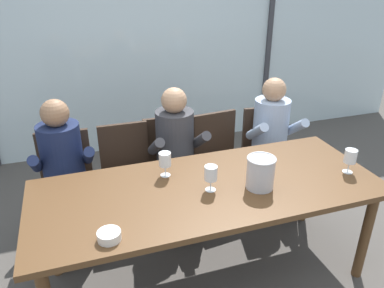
{
  "coord_description": "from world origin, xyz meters",
  "views": [
    {
      "loc": [
        -0.77,
        -1.96,
        2.08
      ],
      "look_at": [
        0.0,
        0.35,
        0.91
      ],
      "focal_mm": 35.03,
      "sensor_mm": 36.0,
      "label": 1
    }
  ],
  "objects_px": {
    "chair_left_of_center": "(127,168)",
    "chair_near_window_right": "(266,147)",
    "person_pale_blue_shirt": "(274,136)",
    "person_navy_polo": "(64,166)",
    "tasting_bowl": "(109,236)",
    "ice_bucket_primary": "(260,172)",
    "wine_glass_near_bucket": "(165,160)",
    "chair_center": "(170,160)",
    "person_charcoal_jacket": "(177,150)",
    "chair_near_curtain": "(66,177)",
    "wine_glass_by_left_taster": "(211,174)",
    "dining_table": "(209,196)",
    "chair_right_of_center": "(219,154)",
    "wine_glass_center_pour": "(350,157)"
  },
  "relations": [
    {
      "from": "chair_left_of_center",
      "to": "chair_center",
      "type": "height_order",
      "value": "same"
    },
    {
      "from": "chair_center",
      "to": "person_charcoal_jacket",
      "type": "distance_m",
      "value": 0.24
    },
    {
      "from": "chair_near_window_right",
      "to": "person_charcoal_jacket",
      "type": "relative_size",
      "value": 0.73
    },
    {
      "from": "person_pale_blue_shirt",
      "to": "chair_near_window_right",
      "type": "bearing_deg",
      "value": 91.58
    },
    {
      "from": "ice_bucket_primary",
      "to": "wine_glass_near_bucket",
      "type": "bearing_deg",
      "value": 148.07
    },
    {
      "from": "chair_left_of_center",
      "to": "chair_right_of_center",
      "type": "height_order",
      "value": "same"
    },
    {
      "from": "dining_table",
      "to": "person_pale_blue_shirt",
      "type": "relative_size",
      "value": 1.92
    },
    {
      "from": "wine_glass_by_left_taster",
      "to": "chair_near_window_right",
      "type": "bearing_deg",
      "value": 44.12
    },
    {
      "from": "person_pale_blue_shirt",
      "to": "ice_bucket_primary",
      "type": "distance_m",
      "value": 1.05
    },
    {
      "from": "dining_table",
      "to": "tasting_bowl",
      "type": "bearing_deg",
      "value": -154.4
    },
    {
      "from": "chair_near_curtain",
      "to": "wine_glass_near_bucket",
      "type": "bearing_deg",
      "value": -38.96
    },
    {
      "from": "chair_left_of_center",
      "to": "person_charcoal_jacket",
      "type": "bearing_deg",
      "value": -17.41
    },
    {
      "from": "person_charcoal_jacket",
      "to": "dining_table",
      "type": "bearing_deg",
      "value": -90.55
    },
    {
      "from": "person_pale_blue_shirt",
      "to": "chair_right_of_center",
      "type": "bearing_deg",
      "value": 168.4
    },
    {
      "from": "chair_near_curtain",
      "to": "person_pale_blue_shirt",
      "type": "distance_m",
      "value": 1.83
    },
    {
      "from": "tasting_bowl",
      "to": "person_charcoal_jacket",
      "type": "bearing_deg",
      "value": 57.14
    },
    {
      "from": "chair_near_window_right",
      "to": "person_navy_polo",
      "type": "xyz_separation_m",
      "value": [
        -1.82,
        -0.11,
        0.17
      ]
    },
    {
      "from": "wine_glass_center_pour",
      "to": "dining_table",
      "type": "bearing_deg",
      "value": 172.35
    },
    {
      "from": "person_navy_polo",
      "to": "wine_glass_near_bucket",
      "type": "xyz_separation_m",
      "value": [
        0.68,
        -0.5,
        0.19
      ]
    },
    {
      "from": "chair_left_of_center",
      "to": "wine_glass_near_bucket",
      "type": "relative_size",
      "value": 5.06
    },
    {
      "from": "ice_bucket_primary",
      "to": "wine_glass_by_left_taster",
      "type": "distance_m",
      "value": 0.32
    },
    {
      "from": "chair_center",
      "to": "ice_bucket_primary",
      "type": "relative_size",
      "value": 4.06
    },
    {
      "from": "wine_glass_near_bucket",
      "to": "chair_near_window_right",
      "type": "bearing_deg",
      "value": 28.28
    },
    {
      "from": "person_charcoal_jacket",
      "to": "wine_glass_by_left_taster",
      "type": "distance_m",
      "value": 0.8
    },
    {
      "from": "chair_right_of_center",
      "to": "chair_near_window_right",
      "type": "bearing_deg",
      "value": -8.12
    },
    {
      "from": "chair_near_curtain",
      "to": "ice_bucket_primary",
      "type": "bearing_deg",
      "value": -34.26
    },
    {
      "from": "dining_table",
      "to": "ice_bucket_primary",
      "type": "relative_size",
      "value": 10.62
    },
    {
      "from": "chair_left_of_center",
      "to": "chair_near_window_right",
      "type": "distance_m",
      "value": 1.33
    },
    {
      "from": "chair_left_of_center",
      "to": "tasting_bowl",
      "type": "distance_m",
      "value": 1.26
    },
    {
      "from": "chair_near_window_right",
      "to": "wine_glass_by_left_taster",
      "type": "xyz_separation_m",
      "value": [
        -0.92,
        -0.89,
        0.37
      ]
    },
    {
      "from": "chair_left_of_center",
      "to": "person_navy_polo",
      "type": "bearing_deg",
      "value": -164.09
    },
    {
      "from": "chair_left_of_center",
      "to": "chair_near_window_right",
      "type": "bearing_deg",
      "value": -0.21
    },
    {
      "from": "person_pale_blue_shirt",
      "to": "tasting_bowl",
      "type": "height_order",
      "value": "person_pale_blue_shirt"
    },
    {
      "from": "person_navy_polo",
      "to": "tasting_bowl",
      "type": "bearing_deg",
      "value": -80.65
    },
    {
      "from": "chair_center",
      "to": "chair_left_of_center",
      "type": "bearing_deg",
      "value": -173.54
    },
    {
      "from": "dining_table",
      "to": "person_navy_polo",
      "type": "bearing_deg",
      "value": 141.21
    },
    {
      "from": "chair_center",
      "to": "person_charcoal_jacket",
      "type": "bearing_deg",
      "value": -79.52
    },
    {
      "from": "chair_near_window_right",
      "to": "person_pale_blue_shirt",
      "type": "xyz_separation_m",
      "value": [
        -0.0,
        -0.11,
        0.17
      ]
    },
    {
      "from": "chair_center",
      "to": "chair_near_window_right",
      "type": "height_order",
      "value": "same"
    },
    {
      "from": "ice_bucket_primary",
      "to": "tasting_bowl",
      "type": "relative_size",
      "value": 1.7
    },
    {
      "from": "wine_glass_by_left_taster",
      "to": "tasting_bowl",
      "type": "bearing_deg",
      "value": -157.42
    },
    {
      "from": "person_charcoal_jacket",
      "to": "chair_right_of_center",
      "type": "bearing_deg",
      "value": 16.04
    },
    {
      "from": "chair_near_curtain",
      "to": "ice_bucket_primary",
      "type": "xyz_separation_m",
      "value": [
        1.22,
        -0.98,
        0.36
      ]
    },
    {
      "from": "person_pale_blue_shirt",
      "to": "tasting_bowl",
      "type": "distance_m",
      "value": 1.92
    },
    {
      "from": "chair_near_curtain",
      "to": "chair_center",
      "type": "xyz_separation_m",
      "value": [
        0.88,
        0.03,
        0.0
      ]
    },
    {
      "from": "chair_left_of_center",
      "to": "tasting_bowl",
      "type": "xyz_separation_m",
      "value": [
        -0.27,
        -1.2,
        0.27
      ]
    },
    {
      "from": "chair_near_window_right",
      "to": "person_pale_blue_shirt",
      "type": "distance_m",
      "value": 0.21
    },
    {
      "from": "chair_right_of_center",
      "to": "chair_left_of_center",
      "type": "bearing_deg",
      "value": 173.91
    },
    {
      "from": "chair_right_of_center",
      "to": "wine_glass_center_pour",
      "type": "distance_m",
      "value": 1.2
    },
    {
      "from": "chair_right_of_center",
      "to": "wine_glass_by_left_taster",
      "type": "relative_size",
      "value": 5.06
    }
  ]
}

